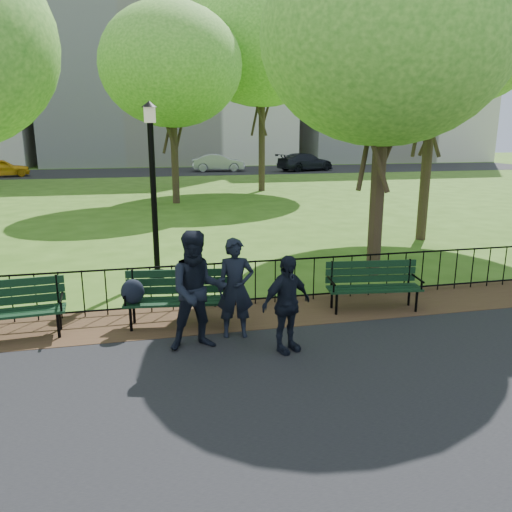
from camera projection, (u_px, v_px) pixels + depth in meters
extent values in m
plane|color=#365917|center=(221.00, 352.00, 7.72)|extent=(120.00, 120.00, 0.00)
cube|color=black|center=(278.00, 510.00, 4.51)|extent=(60.00, 9.20, 0.01)
cube|color=#392617|center=(208.00, 317.00, 9.14)|extent=(60.00, 1.60, 0.01)
cube|color=black|center=(155.00, 172.00, 40.82)|extent=(70.00, 9.00, 0.01)
cylinder|color=black|center=(204.00, 264.00, 9.40)|extent=(24.00, 0.04, 0.04)
cylinder|color=black|center=(205.00, 303.00, 9.59)|extent=(24.00, 0.04, 0.04)
cylinder|color=black|center=(204.00, 286.00, 9.50)|extent=(0.02, 0.02, 0.90)
cube|color=silver|center=(165.00, 10.00, 49.85)|extent=(24.00, 15.00, 30.00)
cube|color=beige|center=(383.00, 50.00, 55.71)|extent=(20.00, 15.00, 24.00)
cube|color=black|center=(179.00, 301.00, 8.63)|extent=(1.89, 0.73, 0.04)
cube|color=black|center=(179.00, 277.00, 8.80)|extent=(1.83, 0.28, 0.46)
cylinder|color=black|center=(131.00, 319.00, 8.44)|extent=(0.05, 0.05, 0.46)
cylinder|color=black|center=(225.00, 316.00, 8.58)|extent=(0.05, 0.05, 0.46)
cylinder|color=black|center=(134.00, 312.00, 8.79)|extent=(0.05, 0.05, 0.46)
cylinder|color=black|center=(225.00, 309.00, 8.93)|extent=(0.05, 0.05, 0.46)
cylinder|color=black|center=(127.00, 293.00, 8.51)|extent=(0.12, 0.57, 0.04)
cylinder|color=black|center=(229.00, 290.00, 8.66)|extent=(0.12, 0.57, 0.04)
ellipsoid|color=black|center=(133.00, 292.00, 8.41)|extent=(0.42, 0.32, 0.43)
cube|color=black|center=(5.00, 314.00, 8.05)|extent=(1.88, 0.65, 0.04)
cube|color=black|center=(5.00, 288.00, 8.21)|extent=(1.84, 0.20, 0.46)
cylinder|color=black|center=(58.00, 326.00, 8.17)|extent=(0.05, 0.05, 0.46)
cylinder|color=black|center=(60.00, 318.00, 8.51)|extent=(0.05, 0.05, 0.46)
cylinder|color=black|center=(61.00, 298.00, 8.26)|extent=(0.09, 0.57, 0.04)
cube|color=black|center=(374.00, 289.00, 9.39)|extent=(1.81, 0.69, 0.04)
cube|color=black|center=(371.00, 268.00, 9.55)|extent=(1.76, 0.25, 0.44)
cylinder|color=black|center=(336.00, 304.00, 9.20)|extent=(0.05, 0.05, 0.44)
cylinder|color=black|center=(416.00, 301.00, 9.34)|extent=(0.05, 0.05, 0.44)
cylinder|color=black|center=(332.00, 298.00, 9.54)|extent=(0.05, 0.05, 0.44)
cylinder|color=black|center=(409.00, 295.00, 9.69)|extent=(0.05, 0.05, 0.44)
cylinder|color=black|center=(331.00, 281.00, 9.27)|extent=(0.11, 0.55, 0.04)
cylinder|color=black|center=(418.00, 278.00, 9.42)|extent=(0.11, 0.55, 0.04)
cylinder|color=black|center=(158.00, 274.00, 11.58)|extent=(0.31, 0.31, 0.18)
cylinder|color=black|center=(154.00, 202.00, 11.17)|extent=(0.13, 0.13, 3.55)
cube|color=beige|center=(150.00, 115.00, 10.71)|extent=(0.24, 0.24, 0.33)
cone|color=black|center=(149.00, 104.00, 10.65)|extent=(0.35, 0.35, 0.13)
cylinder|color=#2D2116|center=(377.00, 206.00, 11.56)|extent=(0.33, 0.33, 3.24)
ellipsoid|color=#3C8929|center=(387.00, 36.00, 10.65)|extent=(5.46, 5.46, 4.64)
cylinder|color=#2D2116|center=(426.00, 172.00, 15.18)|extent=(0.31, 0.31, 4.17)
ellipsoid|color=#3C8929|center=(440.00, 3.00, 14.02)|extent=(7.03, 7.03, 5.98)
cylinder|color=#2D2116|center=(175.00, 163.00, 23.01)|extent=(0.34, 0.34, 3.74)
ellipsoid|color=#3C8929|center=(171.00, 65.00, 21.97)|extent=(6.30, 6.30, 5.35)
cylinder|color=#2D2116|center=(262.00, 146.00, 27.58)|extent=(0.36, 0.36, 4.94)
ellipsoid|color=#3C8929|center=(262.00, 37.00, 26.21)|extent=(8.32, 8.32, 7.07)
imported|color=black|center=(236.00, 288.00, 8.12)|extent=(0.64, 0.46, 1.65)
imported|color=black|center=(198.00, 291.00, 7.64)|extent=(0.94, 0.53, 1.88)
imported|color=black|center=(286.00, 304.00, 7.57)|extent=(0.97, 0.69, 1.53)
imported|color=gold|center=(1.00, 168.00, 36.14)|extent=(4.18, 2.78, 1.32)
imported|color=#96999D|center=(218.00, 163.00, 41.06)|extent=(4.39, 1.79, 1.42)
imported|color=black|center=(305.00, 162.00, 41.65)|extent=(5.40, 3.56, 1.45)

